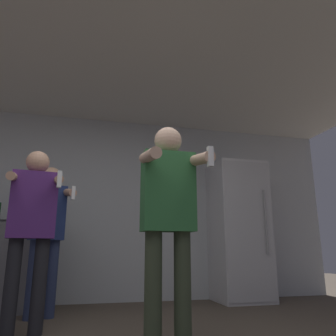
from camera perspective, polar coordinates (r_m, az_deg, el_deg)
name	(u,v)px	position (r m, az deg, el deg)	size (l,w,h in m)	color
wall_back	(100,206)	(4.72, -11.68, -6.54)	(7.00, 0.06, 2.55)	#B2B7BC
ceiling_slab	(112,72)	(3.79, -9.75, 16.22)	(7.00, 3.28, 0.05)	silver
refrigerator	(239,230)	(4.81, 12.26, -10.50)	(0.71, 0.69, 1.90)	silver
bottle_amber_bourbon	(42,215)	(4.38, -21.06, -7.61)	(0.06, 0.06, 0.26)	black
person_woman_foreground	(169,210)	(2.49, 0.09, -7.24)	(0.47, 0.53, 1.63)	#38422D
person_man_side	(32,220)	(3.12, -22.59, -8.40)	(0.48, 0.48, 1.56)	black
person_spectator_back	(47,224)	(3.79, -20.29, -9.06)	(0.50, 0.55, 1.58)	navy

